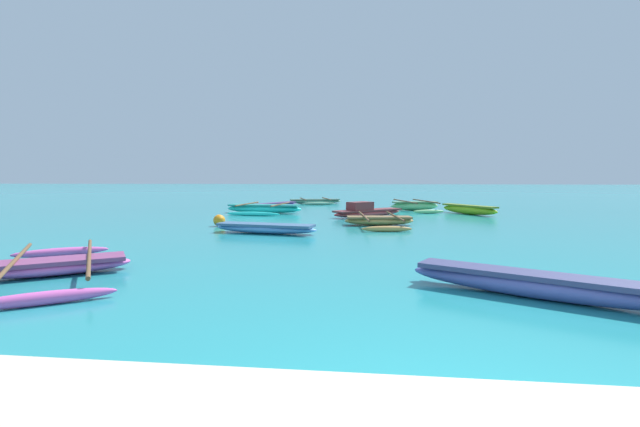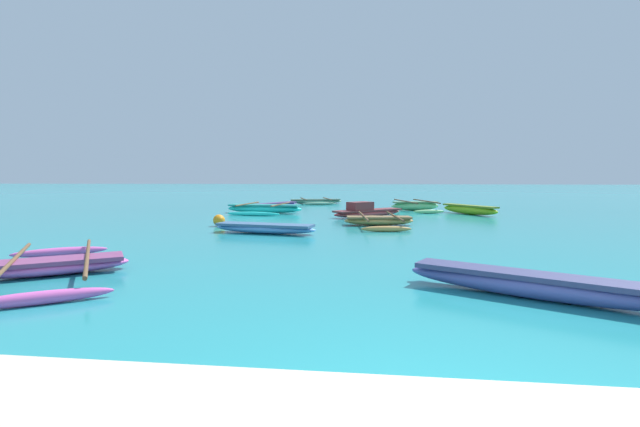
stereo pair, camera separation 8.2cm
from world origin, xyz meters
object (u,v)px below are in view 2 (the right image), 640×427
object	(u,v)px
moored_boat_2	(415,206)
mooring_buoy_0	(219,220)
moored_boat_6	(315,201)
moored_boat_0	(469,209)
moored_boat_8	(537,285)
moored_boat_3	(52,266)
moored_boat_7	(265,228)
moored_boat_9	(274,205)
moored_boat_1	(379,220)
moored_boat_4	(264,209)
moored_boat_5	(367,211)

from	to	relation	value
moored_boat_2	mooring_buoy_0	world-z (taller)	moored_boat_2
moored_boat_6	moored_boat_0	bearing A→B (deg)	-57.81
moored_boat_8	moored_boat_3	bearing A→B (deg)	-155.66
moored_boat_0	moored_boat_7	xyz separation A→B (m)	(-8.36, -8.34, -0.08)
moored_boat_9	moored_boat_1	bearing A→B (deg)	-117.53
moored_boat_4	moored_boat_6	world-z (taller)	moored_boat_4
moored_boat_4	moored_boat_5	world-z (taller)	moored_boat_5
moored_boat_4	moored_boat_0	bearing A→B (deg)	7.46
moored_boat_6	mooring_buoy_0	xyz separation A→B (m)	(-1.83, -14.43, 0.05)
moored_boat_4	moored_boat_3	bearing A→B (deg)	-87.21
moored_boat_6	mooring_buoy_0	distance (m)	14.54
moored_boat_0	moored_boat_6	bearing A→B (deg)	-164.98
moored_boat_3	moored_boat_2	bearing A→B (deg)	29.25
moored_boat_0	moored_boat_4	world-z (taller)	moored_boat_4
moored_boat_7	moored_boat_8	size ratio (longest dim) A/B	0.95
moored_boat_6	moored_boat_2	bearing A→B (deg)	-57.32
moored_boat_4	moored_boat_1	bearing A→B (deg)	-36.36
moored_boat_2	moored_boat_9	distance (m)	8.25
moored_boat_2	mooring_buoy_0	size ratio (longest dim) A/B	10.49
moored_boat_7	moored_boat_2	bearing A→B (deg)	71.44
moored_boat_2	moored_boat_6	xyz separation A→B (m)	(-6.34, 5.64, -0.09)
moored_boat_7	moored_boat_8	world-z (taller)	moored_boat_8
moored_boat_0	moored_boat_5	size ratio (longest dim) A/B	0.92
moored_boat_2	moored_boat_4	world-z (taller)	moored_boat_2
moored_boat_8	moored_boat_1	bearing A→B (deg)	130.94
moored_boat_8	mooring_buoy_0	world-z (taller)	mooring_buoy_0
moored_boat_0	moored_boat_2	bearing A→B (deg)	-166.24
moored_boat_1	moored_boat_8	size ratio (longest dim) A/B	1.15
moored_boat_7	moored_boat_8	xyz separation A→B (m)	(5.93, -6.96, 0.03)
moored_boat_4	mooring_buoy_0	world-z (taller)	moored_boat_4
moored_boat_1	moored_boat_5	world-z (taller)	moored_boat_5
moored_boat_0	moored_boat_3	distance (m)	18.27
moored_boat_3	moored_boat_7	xyz separation A→B (m)	(2.51, 6.34, 0.01)
moored_boat_8	moored_boat_4	bearing A→B (deg)	146.56
moored_boat_3	moored_boat_4	xyz separation A→B (m)	(0.53, 14.23, 0.07)
moored_boat_2	moored_boat_5	world-z (taller)	moored_boat_5
moored_boat_7	moored_boat_8	bearing A→B (deg)	-38.86
moored_boat_6	moored_boat_1	bearing A→B (deg)	-88.48
moored_boat_0	moored_boat_3	bearing A→B (deg)	-69.33
moored_boat_9	moored_boat_0	bearing A→B (deg)	-78.77
moored_boat_5	moored_boat_9	world-z (taller)	moored_boat_5
moored_boat_5	moored_boat_6	xyz separation A→B (m)	(-3.67, 9.86, -0.08)
moored_boat_4	moored_boat_9	world-z (taller)	moored_boat_4
moored_boat_4	moored_boat_7	size ratio (longest dim) A/B	1.12
mooring_buoy_0	moored_boat_5	bearing A→B (deg)	39.68
moored_boat_0	moored_boat_5	world-z (taller)	moored_boat_5
moored_boat_3	moored_boat_9	world-z (taller)	moored_boat_3
moored_boat_9	moored_boat_6	bearing A→B (deg)	6.32
moored_boat_8	moored_boat_9	size ratio (longest dim) A/B	1.00
moored_boat_4	moored_boat_9	xyz separation A→B (m)	(-0.27, 3.56, -0.05)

